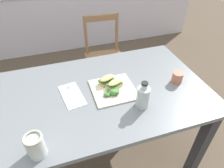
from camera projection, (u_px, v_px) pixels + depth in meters
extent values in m
plane|color=brown|center=(115.00, 157.00, 1.76)|extent=(8.08, 8.08, 0.00)
cube|color=slate|center=(105.00, 92.00, 1.33)|extent=(1.36, 0.86, 0.03)
cube|color=#2D2D33|center=(201.00, 144.00, 1.45)|extent=(0.07, 0.07, 0.71)
cube|color=#2D2D33|center=(24.00, 113.00, 1.68)|extent=(0.07, 0.07, 0.71)
cube|color=#2D2D33|center=(155.00, 84.00, 1.98)|extent=(0.07, 0.07, 0.71)
cylinder|color=#8E6642|center=(94.00, 89.00, 2.14)|extent=(0.03, 0.03, 0.43)
cylinder|color=#8E6642|center=(124.00, 84.00, 2.21)|extent=(0.03, 0.03, 0.43)
cylinder|color=#8E6642|center=(89.00, 71.00, 2.40)|extent=(0.03, 0.03, 0.43)
cylinder|color=#8E6642|center=(116.00, 67.00, 2.46)|extent=(0.03, 0.03, 0.43)
cube|color=#8E6642|center=(106.00, 60.00, 2.16)|extent=(0.43, 0.43, 0.02)
cylinder|color=#8E6642|center=(86.00, 36.00, 2.13)|extent=(0.03, 0.03, 0.42)
cylinder|color=#8E6642|center=(117.00, 33.00, 2.19)|extent=(0.03, 0.03, 0.42)
cube|color=#8E6642|center=(101.00, 18.00, 2.04)|extent=(0.36, 0.06, 0.06)
cube|color=beige|center=(114.00, 89.00, 1.32)|extent=(0.28, 0.28, 0.01)
cube|color=#DBB270|center=(115.00, 86.00, 1.33)|extent=(0.12, 0.09, 0.02)
cube|color=#3D7033|center=(114.00, 84.00, 1.32)|extent=(0.11, 0.09, 0.01)
ellipsoid|color=#DBB270|center=(115.00, 82.00, 1.30)|extent=(0.12, 0.09, 0.02)
cube|color=#DBB270|center=(107.00, 82.00, 1.36)|extent=(0.12, 0.09, 0.02)
cube|color=#3D7033|center=(106.00, 80.00, 1.35)|extent=(0.11, 0.09, 0.01)
ellipsoid|color=#DBB270|center=(107.00, 78.00, 1.34)|extent=(0.12, 0.09, 0.02)
ellipsoid|color=#4C2338|center=(111.00, 88.00, 1.32)|extent=(0.05, 0.05, 0.02)
ellipsoid|color=#84A84C|center=(115.00, 91.00, 1.28)|extent=(0.05, 0.06, 0.01)
ellipsoid|color=#518438|center=(113.00, 91.00, 1.27)|extent=(0.06, 0.05, 0.01)
ellipsoid|color=#3D7033|center=(110.00, 90.00, 1.29)|extent=(0.06, 0.07, 0.01)
ellipsoid|color=#3D7033|center=(112.00, 92.00, 1.28)|extent=(0.07, 0.06, 0.01)
ellipsoid|color=#4C2338|center=(116.00, 91.00, 1.29)|extent=(0.03, 0.05, 0.01)
ellipsoid|color=#602D47|center=(116.00, 92.00, 1.27)|extent=(0.05, 0.06, 0.02)
ellipsoid|color=#3D7033|center=(116.00, 93.00, 1.27)|extent=(0.05, 0.05, 0.01)
ellipsoid|color=#3D7033|center=(116.00, 89.00, 1.29)|extent=(0.04, 0.06, 0.02)
ellipsoid|color=#518438|center=(113.00, 92.00, 1.27)|extent=(0.04, 0.05, 0.01)
ellipsoid|color=#3D7033|center=(107.00, 95.00, 1.26)|extent=(0.05, 0.05, 0.02)
ellipsoid|color=#518438|center=(115.00, 91.00, 1.27)|extent=(0.06, 0.06, 0.02)
ellipsoid|color=#6B9E47|center=(115.00, 91.00, 1.27)|extent=(0.06, 0.04, 0.01)
ellipsoid|color=#6B9E47|center=(113.00, 90.00, 1.28)|extent=(0.05, 0.05, 0.01)
cube|color=white|center=(72.00, 95.00, 1.28)|extent=(0.15, 0.26, 0.00)
cube|color=silver|center=(73.00, 97.00, 1.27)|extent=(0.03, 0.14, 0.00)
cube|color=silver|center=(69.00, 88.00, 1.33)|extent=(0.03, 0.05, 0.00)
cube|color=#38383D|center=(70.00, 87.00, 1.34)|extent=(0.01, 0.03, 0.00)
cube|color=#38383D|center=(69.00, 87.00, 1.33)|extent=(0.01, 0.03, 0.00)
cube|color=#38383D|center=(68.00, 88.00, 1.33)|extent=(0.01, 0.03, 0.00)
cylinder|color=#472819|center=(143.00, 100.00, 1.19)|extent=(0.07, 0.07, 0.09)
cylinder|color=#B2BCB7|center=(143.00, 97.00, 1.17)|extent=(0.08, 0.08, 0.13)
cylinder|color=#B2BCB7|center=(144.00, 87.00, 1.12)|extent=(0.04, 0.04, 0.03)
cylinder|color=black|center=(145.00, 83.00, 1.11)|extent=(0.04, 0.04, 0.01)
cylinder|color=gold|center=(36.00, 148.00, 0.94)|extent=(0.08, 0.08, 0.09)
cylinder|color=silver|center=(36.00, 147.00, 0.93)|extent=(0.09, 0.09, 0.12)
torus|color=#B7B29E|center=(32.00, 138.00, 0.89)|extent=(0.09, 0.09, 0.01)
cylinder|color=#B2664C|center=(177.00, 77.00, 1.37)|extent=(0.07, 0.07, 0.08)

